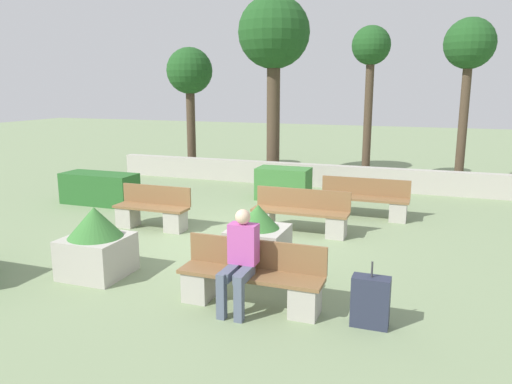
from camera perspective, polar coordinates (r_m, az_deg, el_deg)
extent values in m
plane|color=gray|center=(9.66, -3.49, -5.63)|extent=(60.00, 60.00, 0.00)
cube|color=#ADA89E|center=(15.01, 5.44, 2.00)|extent=(12.20, 0.30, 0.66)
cube|color=brown|center=(6.73, -0.70, -9.51)|extent=(1.98, 0.44, 0.05)
cube|color=brown|center=(6.87, 0.01, -7.07)|extent=(1.98, 0.04, 0.40)
cube|color=#ADA89E|center=(7.11, -6.53, -10.47)|extent=(0.36, 0.40, 0.43)
cube|color=#ADA89E|center=(6.62, 5.61, -12.21)|extent=(0.36, 0.40, 0.43)
cube|color=brown|center=(11.45, 12.19, -0.74)|extent=(1.99, 0.44, 0.05)
cube|color=brown|center=(11.63, 12.40, 0.59)|extent=(1.99, 0.04, 0.40)
cube|color=#ADA89E|center=(11.62, 8.40, -1.60)|extent=(0.36, 0.40, 0.43)
cube|color=#ADA89E|center=(11.43, 15.94, -2.18)|extent=(0.36, 0.40, 0.43)
cube|color=brown|center=(10.58, -11.93, -1.76)|extent=(1.60, 0.44, 0.05)
cube|color=brown|center=(10.73, -11.30, -0.31)|extent=(1.60, 0.04, 0.40)
cube|color=#ADA89E|center=(10.95, -14.42, -2.71)|extent=(0.36, 0.40, 0.43)
cube|color=#ADA89E|center=(10.36, -9.17, -3.31)|extent=(0.36, 0.40, 0.43)
cube|color=brown|center=(10.04, 5.00, -2.28)|extent=(1.96, 0.44, 0.05)
cube|color=brown|center=(10.22, 5.38, -0.74)|extent=(1.96, 0.04, 0.40)
cube|color=#ADA89E|center=(10.32, 0.94, -3.22)|extent=(0.36, 0.40, 0.43)
cube|color=#ADA89E|center=(9.95, 9.17, -3.95)|extent=(0.36, 0.40, 0.43)
cube|color=#515B70|center=(6.59, -3.01, -9.18)|extent=(0.14, 0.46, 0.13)
cube|color=#515B70|center=(6.52, -1.37, -9.41)|extent=(0.14, 0.46, 0.13)
cube|color=#515B70|center=(6.49, -3.96, -11.80)|extent=(0.11, 0.11, 0.61)
cube|color=#515B70|center=(6.41, -1.95, -12.12)|extent=(0.11, 0.11, 0.61)
cube|color=#B74C9E|center=(6.65, -1.44, -5.90)|extent=(0.38, 0.22, 0.54)
sphere|color=beige|center=(6.53, -1.52, -2.85)|extent=(0.20, 0.20, 0.20)
cube|color=#286028|center=(13.19, -17.44, 0.38)|extent=(1.91, 0.77, 0.78)
cube|color=#3D7A38|center=(13.07, 3.15, 0.95)|extent=(1.37, 0.76, 0.84)
cube|color=#ADA89E|center=(8.03, 0.24, -6.59)|extent=(0.88, 0.88, 0.72)
cone|color=#387533|center=(7.87, 0.24, -2.80)|extent=(0.68, 0.68, 0.38)
cube|color=#ADA89E|center=(8.27, -17.71, -6.97)|extent=(0.93, 0.93, 0.63)
cone|color=#387533|center=(8.11, -17.96, -3.28)|extent=(0.85, 0.85, 0.48)
cube|color=#282D42|center=(6.44, 12.94, -12.12)|extent=(0.46, 0.23, 0.64)
cylinder|color=#333338|center=(6.28, 13.13, -8.61)|extent=(0.02, 0.02, 0.20)
cylinder|color=#473828|center=(17.48, -7.43, 7.25)|extent=(0.30, 0.30, 3.01)
sphere|color=#1E4C1E|center=(17.43, -7.60, 13.59)|extent=(1.55, 1.55, 1.55)
cylinder|color=#473828|center=(16.09, 1.99, 8.61)|extent=(0.42, 0.42, 3.95)
sphere|color=#1E4C1E|center=(16.14, 2.05, 17.81)|extent=(2.23, 2.23, 2.23)
cylinder|color=#473828|center=(15.57, 12.65, 7.92)|extent=(0.25, 0.25, 3.78)
sphere|color=#1E4C1E|center=(15.58, 13.03, 16.03)|extent=(1.14, 1.14, 1.14)
cylinder|color=#473828|center=(15.60, 22.56, 7.16)|extent=(0.25, 0.25, 3.70)
sphere|color=#1E4C1E|center=(15.61, 23.24, 15.35)|extent=(1.41, 1.41, 1.41)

